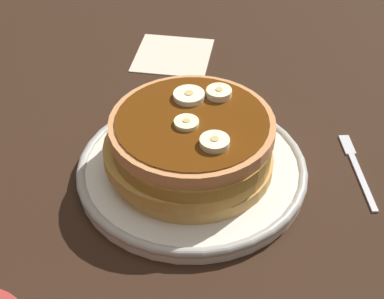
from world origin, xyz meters
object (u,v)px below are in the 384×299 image
(banana_slice_2, at_px, (215,142))
(banana_slice_1, at_px, (219,93))
(banana_slice_3, at_px, (186,96))
(fork, at_px, (356,166))
(pancake_stack, at_px, (192,144))
(banana_slice_0, at_px, (186,123))
(napkin, at_px, (173,55))
(plate, at_px, (192,169))

(banana_slice_2, bearing_deg, banana_slice_1, 170.31)
(banana_slice_3, bearing_deg, banana_slice_1, 92.48)
(banana_slice_1, xyz_separation_m, fork, (0.04, 0.16, -0.08))
(pancake_stack, distance_m, banana_slice_1, 0.07)
(banana_slice_1, height_order, banana_slice_3, banana_slice_1)
(banana_slice_0, bearing_deg, napkin, 179.97)
(plate, relative_size, pancake_stack, 1.36)
(plate, xyz_separation_m, fork, (0.00, 0.19, -0.01))
(banana_slice_2, bearing_deg, banana_slice_3, -164.67)
(banana_slice_0, relative_size, banana_slice_1, 0.92)
(banana_slice_3, bearing_deg, banana_slice_0, -3.45)
(banana_slice_0, distance_m, banana_slice_1, 0.06)
(plate, relative_size, fork, 2.00)
(plate, height_order, pancake_stack, pancake_stack)
(plate, bearing_deg, banana_slice_2, 24.34)
(banana_slice_3, relative_size, fork, 0.27)
(plate, height_order, fork, plate)
(fork, bearing_deg, plate, -90.37)
(pancake_stack, height_order, napkin, pancake_stack)
(pancake_stack, relative_size, napkin, 1.74)
(banana_slice_1, distance_m, napkin, 0.24)
(banana_slice_0, relative_size, napkin, 0.24)
(banana_slice_2, relative_size, banana_slice_3, 0.87)
(napkin, relative_size, fork, 0.85)
(fork, bearing_deg, banana_slice_1, -105.32)
(banana_slice_2, distance_m, banana_slice_3, 0.09)
(banana_slice_0, relative_size, fork, 0.20)
(banana_slice_3, bearing_deg, banana_slice_2, 15.33)
(banana_slice_2, bearing_deg, plate, -155.66)
(banana_slice_0, xyz_separation_m, banana_slice_2, (0.04, 0.03, 0.00))
(banana_slice_2, distance_m, napkin, 0.32)
(plate, height_order, banana_slice_0, banana_slice_0)
(banana_slice_0, height_order, napkin, banana_slice_0)
(banana_slice_0, distance_m, napkin, 0.28)
(fork, bearing_deg, pancake_stack, -90.18)
(banana_slice_0, xyz_separation_m, banana_slice_3, (-0.05, 0.00, 0.00))
(plate, bearing_deg, banana_slice_0, -41.82)
(banana_slice_0, height_order, fork, banana_slice_0)
(banana_slice_0, xyz_separation_m, fork, (-0.01, 0.20, -0.08))
(napkin, bearing_deg, banana_slice_1, 10.13)
(napkin, bearing_deg, banana_slice_2, 4.73)
(banana_slice_1, distance_m, fork, 0.18)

